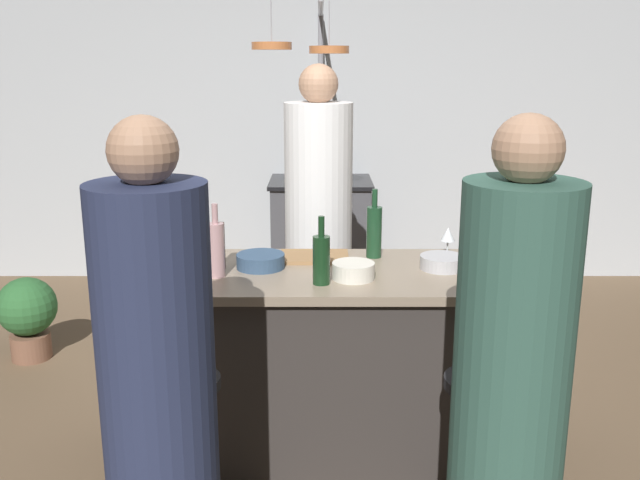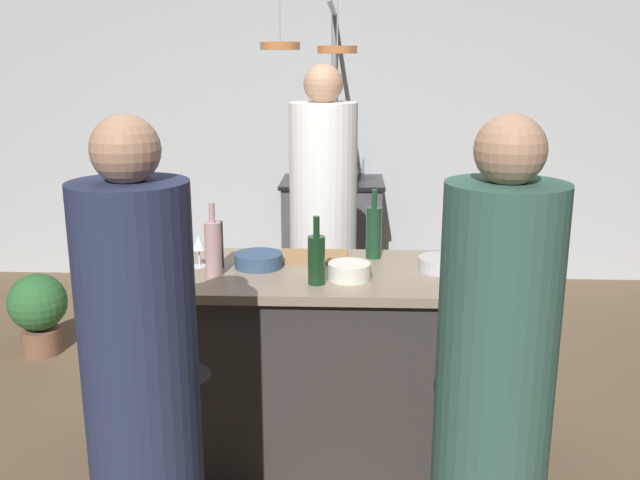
{
  "view_description": "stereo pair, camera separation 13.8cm",
  "coord_description": "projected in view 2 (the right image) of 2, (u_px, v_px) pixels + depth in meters",
  "views": [
    {
      "loc": [
        -0.01,
        -2.94,
        1.8
      ],
      "look_at": [
        0.0,
        0.15,
        1.0
      ],
      "focal_mm": 38.99,
      "sensor_mm": 36.0,
      "label": 1
    },
    {
      "loc": [
        0.13,
        -2.94,
        1.8
      ],
      "look_at": [
        0.0,
        0.15,
        1.0
      ],
      "focal_mm": 38.99,
      "sensor_mm": 36.0,
      "label": 2
    }
  ],
  "objects": [
    {
      "name": "wine_glass_near_right_guest",
      "position": [
        448.0,
        237.0,
        3.23
      ],
      "size": [
        0.07,
        0.07,
        0.15
      ],
      "color": "silver",
      "rests_on": "kitchen_island"
    },
    {
      "name": "ground_plane",
      "position": [
        319.0,
        451.0,
        3.3
      ],
      "size": [
        9.0,
        9.0,
        0.0
      ],
      "primitive_type": "plane",
      "color": "brown"
    },
    {
      "name": "mixing_bowl_blue",
      "position": [
        259.0,
        260.0,
        3.12
      ],
      "size": [
        0.22,
        0.22,
        0.06
      ],
      "primitive_type": "cylinder",
      "color": "#334C6B",
      "rests_on": "kitchen_island"
    },
    {
      "name": "chef",
      "position": [
        323.0,
        237.0,
        3.95
      ],
      "size": [
        0.38,
        0.38,
        1.79
      ],
      "color": "white",
      "rests_on": "ground_plane"
    },
    {
      "name": "overhead_pot_rack",
      "position": [
        323.0,
        86.0,
        4.82
      ],
      "size": [
        0.59,
        1.43,
        2.17
      ],
      "color": "gray",
      "rests_on": "ground_plane"
    },
    {
      "name": "wine_glass_near_left_guest",
      "position": [
        131.0,
        259.0,
        2.86
      ],
      "size": [
        0.07,
        0.07,
        0.15
      ],
      "color": "silver",
      "rests_on": "kitchen_island"
    },
    {
      "name": "potted_plant",
      "position": [
        38.0,
        309.0,
        4.34
      ],
      "size": [
        0.36,
        0.36,
        0.52
      ],
      "color": "brown",
      "rests_on": "ground_plane"
    },
    {
      "name": "wine_bottle_rose",
      "position": [
        213.0,
        247.0,
        2.97
      ],
      "size": [
        0.07,
        0.07,
        0.32
      ],
      "color": "#B78C8E",
      "rests_on": "kitchen_island"
    },
    {
      "name": "mixing_bowl_steel",
      "position": [
        441.0,
        264.0,
        3.07
      ],
      "size": [
        0.2,
        0.2,
        0.06
      ],
      "primitive_type": "cylinder",
      "color": "#B7B7BC",
      "rests_on": "kitchen_island"
    },
    {
      "name": "back_wall",
      "position": [
        334.0,
        123.0,
        5.73
      ],
      "size": [
        6.4,
        0.16,
        2.6
      ],
      "primitive_type": "cube",
      "color": "#B2B7BC",
      "rests_on": "ground_plane"
    },
    {
      "name": "kitchen_island",
      "position": [
        319.0,
        363.0,
        3.19
      ],
      "size": [
        1.8,
        0.72,
        0.9
      ],
      "color": "#332D2B",
      "rests_on": "ground_plane"
    },
    {
      "name": "pepper_mill",
      "position": [
        218.0,
        245.0,
        3.09
      ],
      "size": [
        0.05,
        0.05,
        0.21
      ],
      "primitive_type": "cylinder",
      "color": "#382319",
      "rests_on": "kitchen_island"
    },
    {
      "name": "guest_left",
      "position": [
        143.0,
        405.0,
        2.14
      ],
      "size": [
        0.35,
        0.35,
        1.66
      ],
      "color": "#262D4C",
      "rests_on": "ground_plane"
    },
    {
      "name": "stove_range",
      "position": [
        332.0,
        235.0,
        5.56
      ],
      "size": [
        0.8,
        0.64,
        0.89
      ],
      "color": "#47474C",
      "rests_on": "ground_plane"
    },
    {
      "name": "mixing_bowl_ceramic",
      "position": [
        349.0,
        271.0,
        2.94
      ],
      "size": [
        0.18,
        0.18,
        0.07
      ],
      "primitive_type": "cylinder",
      "color": "silver",
      "rests_on": "kitchen_island"
    },
    {
      "name": "cutting_board",
      "position": [
        313.0,
        257.0,
        3.25
      ],
      "size": [
        0.32,
        0.22,
        0.02
      ],
      "primitive_type": "cube",
      "color": "#997047",
      "rests_on": "kitchen_island"
    },
    {
      "name": "wine_bottle_red",
      "position": [
        317.0,
        259.0,
        2.86
      ],
      "size": [
        0.07,
        0.07,
        0.29
      ],
      "color": "#143319",
      "rests_on": "kitchen_island"
    },
    {
      "name": "wine_glass_by_chef",
      "position": [
        199.0,
        244.0,
        3.1
      ],
      "size": [
        0.07,
        0.07,
        0.15
      ],
      "color": "silver",
      "rests_on": "kitchen_island"
    },
    {
      "name": "guest_right",
      "position": [
        492.0,
        411.0,
        2.1
      ],
      "size": [
        0.35,
        0.35,
        1.66
      ],
      "color": "#33594C",
      "rests_on": "ground_plane"
    },
    {
      "name": "wine_bottle_green",
      "position": [
        374.0,
        231.0,
        3.24
      ],
      "size": [
        0.07,
        0.07,
        0.33
      ],
      "color": "#193D23",
      "rests_on": "kitchen_island"
    },
    {
      "name": "wine_bottle_dark",
      "position": [
        500.0,
        244.0,
        3.0
      ],
      "size": [
        0.07,
        0.07,
        0.33
      ],
      "color": "black",
      "rests_on": "kitchen_island"
    },
    {
      "name": "bar_stool_left",
      "position": [
        180.0,
        449.0,
        2.63
      ],
      "size": [
        0.28,
        0.28,
        0.68
      ],
      "color": "#4C4C51",
      "rests_on": "ground_plane"
    },
    {
      "name": "bar_stool_right",
      "position": [
        466.0,
        456.0,
        2.58
      ],
      "size": [
        0.28,
        0.28,
        0.68
      ],
      "color": "#4C4C51",
      "rests_on": "ground_plane"
    }
  ]
}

